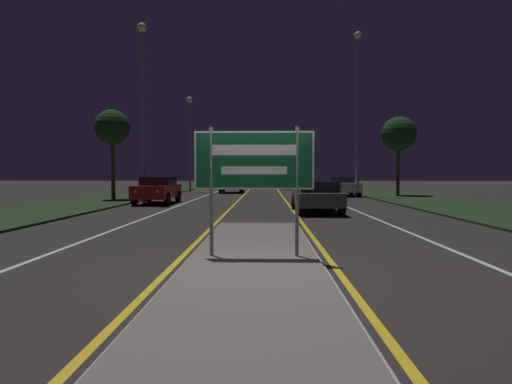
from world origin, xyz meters
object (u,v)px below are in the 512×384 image
Objects in this scene: streetlight_left_near at (143,91)px; car_receding_2 at (290,181)px; highway_sign at (254,165)px; streetlight_left_far at (190,129)px; car_approaching_0 at (158,189)px; car_receding_0 at (316,195)px; streetlight_right_near at (357,96)px; car_receding_1 at (344,185)px; car_approaching_1 at (232,183)px.

streetlight_left_near is 2.10× the size of car_receding_2.
streetlight_left_far is (-6.56, 28.29, 3.77)m from highway_sign.
car_approaching_0 is (0.90, -14.15, -4.80)m from streetlight_left_far.
car_receding_0 is at bearing 75.97° from highway_sign.
car_receding_2 is at bearing 85.43° from highway_sign.
car_receding_2 is (-3.71, 14.44, -6.16)m from streetlight_right_near.
car_receding_1 is 1.04× the size of car_approaching_1.
streetlight_right_near is at bearing -31.63° from streetlight_left_far.
streetlight_right_near is 16.13m from car_receding_2.
streetlight_left_far is at bearing 153.67° from car_approaching_1.
streetlight_right_near is 2.73× the size of car_approaching_1.
car_approaching_0 is (-5.66, 14.15, -1.02)m from highway_sign.
streetlight_right_near is 2.63× the size of car_receding_0.
car_receding_1 is at bearing -28.37° from car_approaching_1.
car_approaching_1 is at bearing -26.33° from streetlight_left_far.
highway_sign is 15.27m from car_approaching_0.
car_receding_0 is 0.99× the size of car_receding_1.
car_receding_2 is 1.11× the size of car_approaching_1.
highway_sign is 21.89m from streetlight_right_near.
car_receding_0 is (2.37, 9.47, -1.08)m from highway_sign.
streetlight_left_near is at bearing -148.10° from car_receding_1.
car_approaching_1 is at bearing -122.94° from car_receding_2.
streetlight_right_near is at bearing 26.73° from car_approaching_0.
streetlight_left_far is at bearing 90.68° from streetlight_left_near.
streetlight_left_near is at bearing -107.04° from car_approaching_1.
car_receding_1 is 9.70m from car_approaching_1.
streetlight_left_far is at bearing 115.37° from car_receding_0.
car_approaching_1 reaches higher than car_receding_0.
streetlight_right_near reaches higher than car_receding_2.
highway_sign reaches higher than car_receding_1.
streetlight_left_far reaches higher than car_receding_1.
car_receding_2 is at bearing 103.55° from car_receding_1.
streetlight_left_near is (-6.39, 14.09, 4.28)m from highway_sign.
car_receding_0 is at bearing -90.93° from car_receding_2.
highway_sign is 0.57× the size of car_receding_0.
highway_sign is at bearing -94.57° from car_receding_2.
highway_sign is at bearing -84.29° from car_approaching_1.
car_receding_2 is (-3.12, 12.96, 0.03)m from car_receding_1.
car_receding_1 is (-0.58, 1.48, -6.19)m from streetlight_right_near.
car_receding_1 is at bearing -27.73° from streetlight_left_far.
streetlight_left_near is 23.16m from car_receding_2.
streetlight_left_near is 2.26× the size of car_receding_0.
car_receding_2 reaches higher than car_approaching_0.
car_receding_2 is at bearing 104.39° from streetlight_right_near.
highway_sign is at bearing -65.60° from streetlight_left_near.
highway_sign is 0.29× the size of streetlight_left_far.
car_receding_0 is at bearing -73.50° from car_approaching_1.
car_approaching_1 reaches higher than car_receding_1.
streetlight_left_far is 1.98× the size of car_receding_0.
car_approaching_1 is at bearing 76.09° from car_approaching_0.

